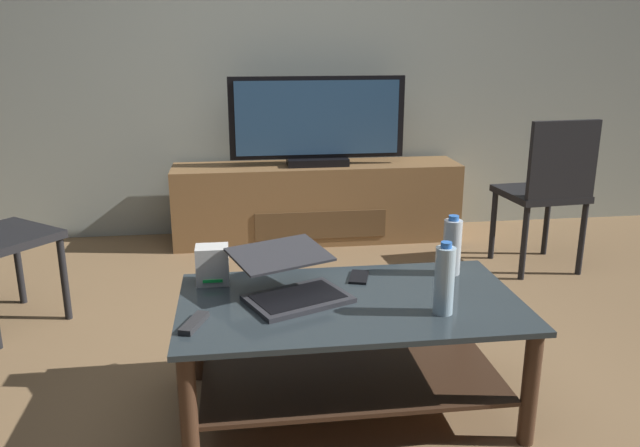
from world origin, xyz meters
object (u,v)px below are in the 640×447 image
object	(u,v)px
water_bottle_far	(444,280)
television	(317,123)
router_box	(212,265)
media_cabinet	(317,202)
laptop	(291,280)
cell_phone	(359,277)
dining_chair	(548,186)
coffee_table	(350,334)
water_bottle_near	(452,246)
tv_remote	(194,323)

from	to	relation	value
water_bottle_far	television	bearing A→B (deg)	93.76
router_box	water_bottle_far	size ratio (longest dim) A/B	0.58
media_cabinet	laptop	world-z (taller)	laptop
media_cabinet	cell_phone	distance (m)	1.93
dining_chair	cell_phone	xyz separation A→B (m)	(-1.35, -1.10, -0.08)
coffee_table	water_bottle_near	distance (m)	0.57
router_box	cell_phone	bearing A→B (deg)	-2.81
media_cabinet	laptop	size ratio (longest dim) A/B	3.99
coffee_table	cell_phone	distance (m)	0.27
coffee_table	router_box	xyz separation A→B (m)	(-0.50, 0.24, 0.21)
media_cabinet	television	world-z (taller)	television
television	dining_chair	world-z (taller)	television
router_box	water_bottle_near	size ratio (longest dim) A/B	0.61
laptop	tv_remote	bearing A→B (deg)	-148.53
media_cabinet	water_bottle_far	size ratio (longest dim) A/B	7.52
router_box	water_bottle_far	xyz separation A→B (m)	(0.81, -0.40, 0.05)
media_cabinet	dining_chair	size ratio (longest dim) A/B	2.11
laptop	router_box	xyz separation A→B (m)	(-0.29, 0.17, 0.01)
dining_chair	router_box	world-z (taller)	dining_chair
media_cabinet	television	xyz separation A→B (m)	(-0.00, -0.02, 0.55)
water_bottle_far	coffee_table	bearing A→B (deg)	153.05
television	water_bottle_near	distance (m)	1.93
water_bottle_far	tv_remote	world-z (taller)	water_bottle_far
laptop	tv_remote	world-z (taller)	laptop
media_cabinet	water_bottle_near	xyz separation A→B (m)	(0.30, -1.91, 0.30)
water_bottle_far	cell_phone	distance (m)	0.45
media_cabinet	television	bearing A→B (deg)	-90.00
water_bottle_near	cell_phone	size ratio (longest dim) A/B	1.76
media_cabinet	tv_remote	bearing A→B (deg)	-107.40
media_cabinet	laptop	bearing A→B (deg)	-100.10
coffee_table	media_cabinet	distance (m)	2.13
coffee_table	tv_remote	world-z (taller)	tv_remote
dining_chair	tv_remote	world-z (taller)	dining_chair
water_bottle_near	media_cabinet	bearing A→B (deg)	99.03
television	laptop	xyz separation A→B (m)	(-0.37, -2.04, -0.31)
coffee_table	water_bottle_far	size ratio (longest dim) A/B	4.80
dining_chair	router_box	distance (m)	2.21
cell_phone	water_bottle_near	bearing A→B (deg)	16.95
water_bottle_near	cell_phone	bearing A→B (deg)	-179.58
television	cell_phone	size ratio (longest dim) A/B	8.43
laptop	water_bottle_near	world-z (taller)	water_bottle_near
water_bottle_far	tv_remote	bearing A→B (deg)	179.28
dining_chair	water_bottle_near	xyz separation A→B (m)	(-0.97, -1.10, 0.04)
water_bottle_far	laptop	bearing A→B (deg)	156.72
dining_chair	cell_phone	size ratio (longest dim) A/B	6.66
router_box	cell_phone	xyz separation A→B (m)	(0.58, -0.03, -0.07)
media_cabinet	dining_chair	distance (m)	1.53
television	dining_chair	xyz separation A→B (m)	(1.28, -0.79, -0.29)
water_bottle_near	water_bottle_far	world-z (taller)	water_bottle_far
router_box	water_bottle_far	distance (m)	0.90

